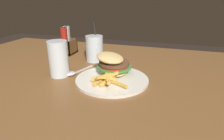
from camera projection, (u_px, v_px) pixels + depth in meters
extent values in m
cube|color=brown|center=(59.00, 85.00, 0.72)|extent=(1.27, 1.43, 0.03)
cylinder|color=brown|center=(205.00, 113.00, 1.17)|extent=(0.07, 0.07, 0.69)
cylinder|color=brown|center=(34.00, 86.00, 1.53)|extent=(0.07, 0.07, 0.69)
cylinder|color=silver|center=(112.00, 79.00, 0.72)|extent=(0.28, 0.28, 0.01)
ellipsoid|color=#DBB770|center=(114.00, 70.00, 0.76)|extent=(0.16, 0.15, 0.02)
cylinder|color=#428438|center=(114.00, 67.00, 0.75)|extent=(0.18, 0.18, 0.01)
cylinder|color=red|center=(114.00, 65.00, 0.75)|extent=(0.14, 0.14, 0.01)
cylinder|color=brown|center=(114.00, 63.00, 0.75)|extent=(0.16, 0.16, 0.01)
ellipsoid|color=#DBB770|center=(110.00, 58.00, 0.74)|extent=(0.16, 0.15, 0.05)
cube|color=gold|center=(101.00, 81.00, 0.67)|extent=(0.05, 0.04, 0.01)
cube|color=gold|center=(100.00, 78.00, 0.70)|extent=(0.02, 0.06, 0.02)
cube|color=gold|center=(102.00, 78.00, 0.67)|extent=(0.03, 0.08, 0.02)
cube|color=gold|center=(119.00, 84.00, 0.65)|extent=(0.04, 0.07, 0.01)
cube|color=gold|center=(106.00, 78.00, 0.68)|extent=(0.07, 0.03, 0.03)
cube|color=gold|center=(108.00, 78.00, 0.65)|extent=(0.07, 0.04, 0.01)
cube|color=gold|center=(108.00, 77.00, 0.67)|extent=(0.05, 0.07, 0.03)
cube|color=gold|center=(106.00, 76.00, 0.68)|extent=(0.02, 0.06, 0.02)
cube|color=gold|center=(111.00, 81.00, 0.67)|extent=(0.07, 0.02, 0.02)
cube|color=gold|center=(107.00, 81.00, 0.64)|extent=(0.05, 0.03, 0.01)
cube|color=gold|center=(100.00, 81.00, 0.67)|extent=(0.07, 0.03, 0.01)
cube|color=gold|center=(107.00, 80.00, 0.66)|extent=(0.07, 0.04, 0.02)
cube|color=gold|center=(108.00, 78.00, 0.66)|extent=(0.05, 0.06, 0.03)
cube|color=gold|center=(104.00, 76.00, 0.66)|extent=(0.07, 0.04, 0.02)
cylinder|color=silver|center=(58.00, 59.00, 0.74)|extent=(0.08, 0.08, 0.14)
cylinder|color=#C67F23|center=(59.00, 60.00, 0.74)|extent=(0.07, 0.07, 0.13)
cylinder|color=silver|center=(94.00, 49.00, 0.92)|extent=(0.08, 0.08, 0.13)
cylinder|color=yellow|center=(95.00, 52.00, 0.93)|extent=(0.07, 0.07, 0.09)
cylinder|color=black|center=(97.00, 42.00, 0.93)|extent=(0.01, 0.03, 0.18)
ellipsoid|color=silver|center=(70.00, 73.00, 0.77)|extent=(0.06, 0.05, 0.01)
cube|color=silver|center=(83.00, 69.00, 0.83)|extent=(0.11, 0.04, 0.00)
cube|color=brown|center=(67.00, 52.00, 1.06)|extent=(0.09, 0.09, 0.01)
cube|color=brown|center=(62.00, 48.00, 1.02)|extent=(0.01, 0.09, 0.08)
cube|color=brown|center=(70.00, 45.00, 1.09)|extent=(0.01, 0.09, 0.08)
cube|color=brown|center=(73.00, 47.00, 1.04)|extent=(0.09, 0.01, 0.08)
cube|color=brown|center=(60.00, 46.00, 1.06)|extent=(0.09, 0.01, 0.08)
cylinder|color=maroon|center=(64.00, 40.00, 1.02)|extent=(0.04, 0.04, 0.14)
cylinder|color=#B2B2B7|center=(67.00, 40.00, 1.04)|extent=(0.04, 0.04, 0.14)
cylinder|color=#B2B2B7|center=(67.00, 39.00, 1.06)|extent=(0.04, 0.04, 0.14)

